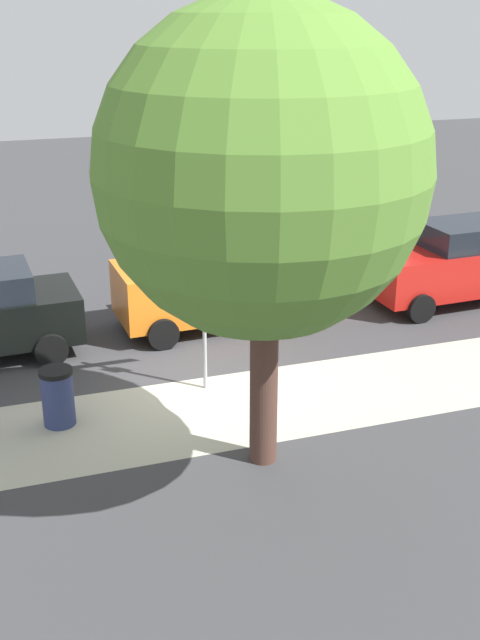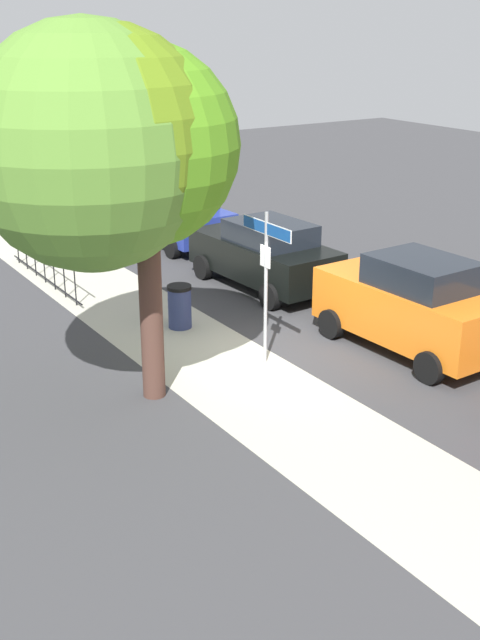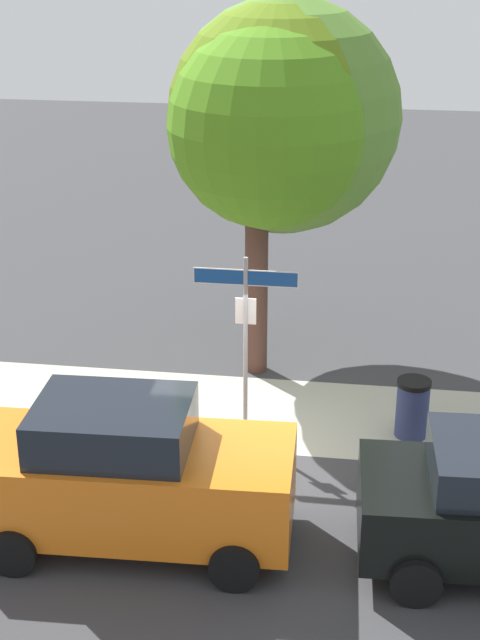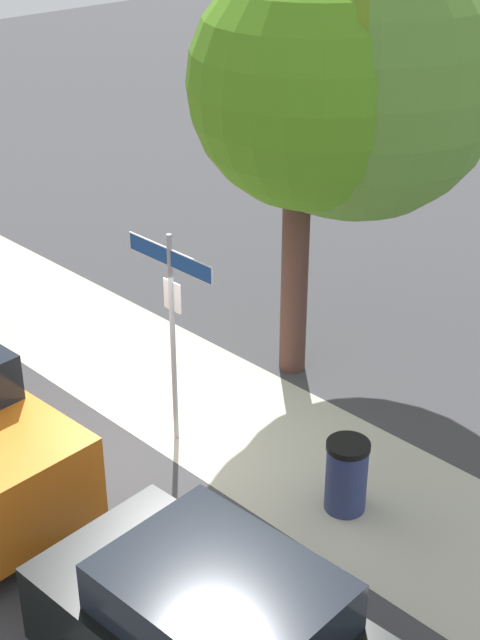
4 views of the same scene
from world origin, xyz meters
TOP-DOWN VIEW (x-y plane):
  - ground_plane at (0.00, 0.00)m, footprint 60.00×60.00m
  - sidewalk_strip at (2.00, 1.30)m, footprint 24.00×2.60m
  - street_sign at (-0.12, 0.40)m, footprint 1.59×0.07m
  - shade_tree at (0.02, 3.51)m, footprint 4.09×4.56m
  - car_orange at (-1.23, -2.47)m, footprint 4.21×2.09m
  - trash_bin at (2.51, 0.90)m, footprint 0.55×0.55m

SIDE VIEW (x-z plane):
  - ground_plane at x=0.00m, z-range 0.00..0.00m
  - sidewalk_strip at x=2.00m, z-range 0.00..0.00m
  - trash_bin at x=2.51m, z-range 0.00..0.98m
  - car_orange at x=-1.23m, z-range -0.01..2.03m
  - street_sign at x=-0.12m, z-range 0.63..3.71m
  - shade_tree at x=0.02m, z-range 1.26..7.84m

